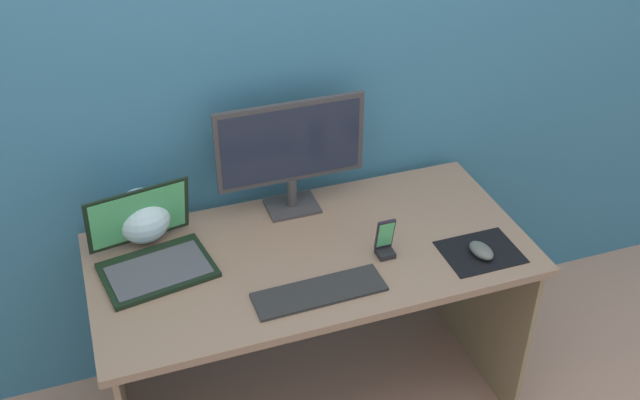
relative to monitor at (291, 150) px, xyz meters
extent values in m
plane|color=tan|center=(-0.02, -0.26, -0.95)|extent=(8.00, 8.00, 0.00)
cube|color=#336983|center=(-0.02, 0.15, 0.30)|extent=(6.00, 0.04, 2.50)
cube|color=#8D6B53|center=(-0.02, -0.26, -0.25)|extent=(1.43, 0.70, 0.03)
cube|color=#8F7153|center=(-0.69, -0.26, -0.61)|extent=(0.02, 0.66, 0.69)
cube|color=#89724F|center=(0.66, -0.26, -0.61)|extent=(0.02, 0.66, 0.69)
cube|color=#393636|center=(0.00, 0.00, -0.23)|extent=(0.18, 0.14, 0.01)
cylinder|color=#393636|center=(0.00, 0.00, -0.17)|extent=(0.04, 0.04, 0.11)
cube|color=#393636|center=(0.00, 0.00, 0.03)|extent=(0.52, 0.02, 0.30)
cube|color=#1E2333|center=(0.00, -0.01, 0.03)|extent=(0.48, 0.00, 0.26)
cube|color=black|center=(-0.51, -0.20, -0.23)|extent=(0.37, 0.29, 0.02)
cube|color=#47474C|center=(-0.51, -0.21, -0.22)|extent=(0.33, 0.23, 0.00)
cube|color=black|center=(-0.53, -0.06, -0.11)|extent=(0.34, 0.12, 0.23)
cube|color=#4CB266|center=(-0.53, -0.06, -0.11)|extent=(0.32, 0.10, 0.20)
sphere|color=silver|center=(-0.52, 0.00, -0.15)|extent=(0.19, 0.19, 0.19)
cube|color=#272625|center=(-0.06, -0.46, -0.23)|extent=(0.41, 0.13, 0.01)
cube|color=black|center=(0.51, -0.45, -0.24)|extent=(0.25, 0.20, 0.00)
ellipsoid|color=#53544C|center=(0.50, -0.46, -0.22)|extent=(0.08, 0.11, 0.04)
cube|color=black|center=(0.20, -0.36, -0.23)|extent=(0.05, 0.06, 0.02)
cube|color=black|center=(0.20, -0.35, -0.16)|extent=(0.06, 0.03, 0.12)
cube|color=#4CB266|center=(0.20, -0.35, -0.16)|extent=(0.05, 0.02, 0.10)
camera|label=1|loc=(-0.62, -2.09, 1.28)|focal=41.98mm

